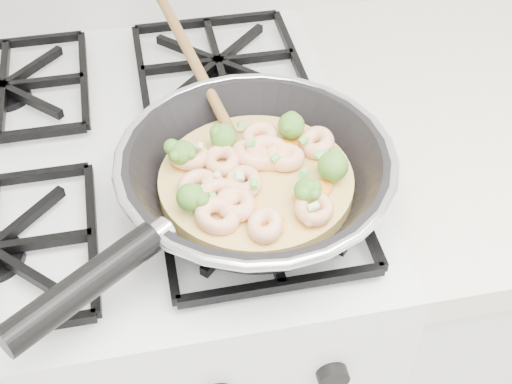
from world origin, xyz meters
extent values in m
cube|color=white|center=(0.00, 1.70, 0.45)|extent=(0.60, 0.60, 0.90)
cube|color=black|center=(0.00, 1.70, 0.91)|extent=(0.56, 0.56, 0.02)
torus|color=silver|center=(0.15, 1.57, 0.98)|extent=(0.32, 0.32, 0.01)
cylinder|color=black|center=(-0.04, 1.43, 0.98)|extent=(0.16, 0.13, 0.03)
cylinder|color=#E2BF62|center=(0.15, 1.57, 0.95)|extent=(0.22, 0.22, 0.02)
ellipsoid|color=olive|center=(0.14, 1.62, 0.96)|extent=(0.05, 0.06, 0.02)
cylinder|color=olive|center=(0.10, 1.77, 0.99)|extent=(0.07, 0.28, 0.07)
torus|color=#FFC696|center=(0.10, 1.54, 0.96)|extent=(0.05, 0.05, 0.02)
torus|color=#FFC696|center=(0.09, 1.51, 0.96)|extent=(0.07, 0.07, 0.02)
torus|color=#FFC696|center=(0.08, 1.56, 0.96)|extent=(0.07, 0.07, 0.02)
torus|color=#FFC696|center=(0.08, 1.61, 0.96)|extent=(0.05, 0.06, 0.02)
torus|color=#FFC696|center=(0.11, 1.59, 0.96)|extent=(0.06, 0.06, 0.02)
torus|color=#FFC696|center=(0.16, 1.62, 0.96)|extent=(0.07, 0.07, 0.02)
torus|color=#FFC696|center=(0.15, 1.59, 0.96)|extent=(0.07, 0.07, 0.03)
torus|color=#FFC696|center=(0.23, 1.60, 0.96)|extent=(0.06, 0.05, 0.03)
torus|color=#FFC696|center=(0.18, 1.58, 0.96)|extent=(0.06, 0.06, 0.02)
torus|color=#FFC696|center=(0.20, 1.50, 0.96)|extent=(0.07, 0.07, 0.03)
torus|color=#FFC696|center=(0.13, 1.55, 0.96)|extent=(0.06, 0.06, 0.02)
torus|color=#FFC696|center=(0.17, 1.59, 0.96)|extent=(0.07, 0.07, 0.03)
torus|color=#FFC696|center=(0.12, 1.52, 0.96)|extent=(0.06, 0.06, 0.02)
torus|color=#FFC696|center=(0.14, 1.48, 0.96)|extent=(0.05, 0.05, 0.03)
ellipsoid|color=#5A9831|center=(0.20, 1.62, 0.98)|extent=(0.04, 0.04, 0.03)
ellipsoid|color=#5A9831|center=(0.19, 1.52, 0.97)|extent=(0.04, 0.04, 0.03)
ellipsoid|color=#5A9831|center=(0.07, 1.60, 0.97)|extent=(0.04, 0.04, 0.03)
ellipsoid|color=#5A9831|center=(0.12, 1.62, 0.97)|extent=(0.04, 0.04, 0.03)
ellipsoid|color=#5A9831|center=(0.23, 1.55, 0.98)|extent=(0.04, 0.04, 0.03)
ellipsoid|color=#5A9831|center=(0.07, 1.53, 0.97)|extent=(0.04, 0.04, 0.03)
cylinder|color=orange|center=(0.16, 1.63, 0.96)|extent=(0.03, 0.03, 0.01)
cylinder|color=orange|center=(0.20, 1.61, 0.96)|extent=(0.03, 0.03, 0.01)
cylinder|color=orange|center=(0.12, 1.57, 0.96)|extent=(0.04, 0.04, 0.00)
cylinder|color=orange|center=(0.07, 1.61, 0.96)|extent=(0.04, 0.03, 0.01)
cylinder|color=orange|center=(0.15, 1.63, 0.96)|extent=(0.03, 0.03, 0.00)
cylinder|color=orange|center=(0.20, 1.50, 0.96)|extent=(0.04, 0.04, 0.01)
cylinder|color=orange|center=(0.21, 1.62, 0.96)|extent=(0.04, 0.04, 0.00)
cylinder|color=orange|center=(0.21, 1.53, 0.96)|extent=(0.03, 0.03, 0.01)
cylinder|color=orange|center=(0.21, 1.53, 0.96)|extent=(0.03, 0.03, 0.00)
cylinder|color=orange|center=(0.19, 1.52, 0.96)|extent=(0.04, 0.04, 0.01)
cylinder|color=orange|center=(0.15, 1.49, 0.96)|extent=(0.03, 0.03, 0.01)
cylinder|color=orange|center=(0.15, 1.49, 0.96)|extent=(0.04, 0.04, 0.01)
cylinder|color=beige|center=(0.23, 1.55, 0.97)|extent=(0.01, 0.01, 0.01)
cylinder|color=#68CC51|center=(0.21, 1.59, 0.98)|extent=(0.01, 0.01, 0.01)
cylinder|color=#68CC51|center=(0.20, 1.62, 0.97)|extent=(0.01, 0.01, 0.01)
cylinder|color=beige|center=(0.10, 1.56, 0.97)|extent=(0.01, 0.01, 0.01)
cylinder|color=beige|center=(0.09, 1.61, 0.98)|extent=(0.01, 0.01, 0.01)
cylinder|color=#68CC51|center=(0.22, 1.56, 0.98)|extent=(0.01, 0.01, 0.01)
cylinder|color=#68CC51|center=(0.14, 1.63, 0.98)|extent=(0.01, 0.01, 0.01)
cylinder|color=beige|center=(0.13, 1.55, 0.97)|extent=(0.01, 0.01, 0.01)
cylinder|color=beige|center=(0.21, 1.62, 0.97)|extent=(0.01, 0.01, 0.01)
cylinder|color=#68CC51|center=(0.15, 1.60, 0.98)|extent=(0.01, 0.01, 0.01)
cylinder|color=#68CC51|center=(0.09, 1.53, 0.97)|extent=(0.01, 0.01, 0.01)
cylinder|color=beige|center=(0.09, 1.55, 0.97)|extent=(0.01, 0.01, 0.01)
cylinder|color=#68CC51|center=(0.14, 1.53, 0.98)|extent=(0.01, 0.01, 0.01)
cylinder|color=#68CC51|center=(0.17, 1.57, 0.97)|extent=(0.01, 0.01, 0.01)
cylinder|color=#68CC51|center=(0.19, 1.54, 0.98)|extent=(0.01, 0.01, 0.01)
cylinder|color=beige|center=(0.19, 1.49, 0.98)|extent=(0.01, 0.01, 0.01)
camera|label=1|loc=(0.03, 1.00, 1.50)|focal=49.94mm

